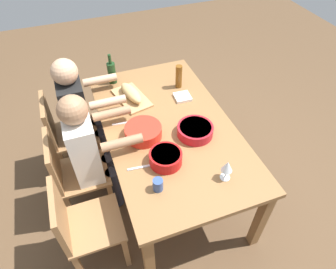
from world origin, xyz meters
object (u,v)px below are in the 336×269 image
chair_near_center (72,172)px  napkin_stack (182,97)px  serving_bowl_greens (143,131)px  bread_loaf (131,93)px  diner_near_center (90,148)px  beer_bottle (179,77)px  serving_bowl_salad (166,157)px  diner_near_left (81,110)px  chair_near_left (65,132)px  wine_glass (227,167)px  serving_bowl_pasta (195,130)px  chair_near_right (81,225)px  wine_bottle (112,72)px  dining_table (168,132)px  cup_near_right (158,185)px  cutting_board (132,98)px

chair_near_center → napkin_stack: (-0.29, 1.06, 0.27)m
serving_bowl_greens → bread_loaf: bearing=176.0°
diner_near_center → beer_bottle: diner_near_center is taller
serving_bowl_salad → serving_bowl_greens: bearing=-167.0°
diner_near_left → serving_bowl_greens: (0.54, 0.42, 0.09)m
chair_near_left → bread_loaf: (0.06, 0.64, 0.32)m
chair_near_center → wine_glass: bearing=58.0°
diner_near_center → diner_near_left: (-0.49, 0.00, 0.00)m
wine_glass → napkin_stack: bearing=176.3°
serving_bowl_salad → napkin_stack: 0.76m
serving_bowl_pasta → napkin_stack: serving_bowl_pasta is taller
bread_loaf → serving_bowl_pasta: bearing=30.2°
chair_near_right → serving_bowl_salad: size_ratio=3.63×
serving_bowl_greens → wine_bottle: wine_bottle is taller
wine_glass → napkin_stack: 0.92m
chair_near_left → serving_bowl_greens: size_ratio=2.98×
serving_bowl_pasta → beer_bottle: 0.64m
serving_bowl_pasta → bread_loaf: 0.69m
serving_bowl_pasta → bread_loaf: bearing=-149.8°
napkin_stack → chair_near_center: bearing=-75.0°
diner_near_left → wine_glass: 1.40m
dining_table → wine_glass: wine_glass is taller
diner_near_left → wine_bottle: bearing=125.5°
chair_near_right → napkin_stack: chair_near_right is taller
diner_near_center → bread_loaf: (-0.43, 0.45, 0.11)m
wine_bottle → cup_near_right: 1.30m
diner_near_left → napkin_stack: diner_near_left is taller
diner_near_left → wine_bottle: 0.46m
beer_bottle → wine_glass: size_ratio=1.33×
chair_near_center → chair_near_right: 0.49m
chair_near_left → chair_near_right: same height
cup_near_right → diner_near_left: bearing=-160.8°
wine_glass → cup_near_right: 0.47m
diner_near_left → cutting_board: (0.06, 0.45, 0.05)m
serving_bowl_salad → bread_loaf: bearing=-177.3°
bread_loaf → chair_near_center: bearing=-56.0°
beer_bottle → chair_near_center: bearing=-67.3°
diner_near_left → wine_glass: (1.12, 0.82, 0.16)m
diner_near_center → serving_bowl_greens: size_ratio=4.20×
diner_near_center → bread_loaf: 0.63m
cutting_board → wine_glass: 1.13m
cup_near_right → diner_near_center: bearing=-146.8°
diner_near_center → beer_bottle: bearing=116.7°
serving_bowl_greens → cutting_board: serving_bowl_greens is taller
wine_bottle → beer_bottle: wine_bottle is taller
serving_bowl_pasta → napkin_stack: (-0.46, 0.08, -0.03)m
chair_near_center → serving_bowl_salad: (0.36, 0.67, 0.31)m
cutting_board → wine_glass: size_ratio=2.41×
chair_near_left → dining_table: bearing=59.3°
dining_table → cutting_board: bearing=-156.3°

